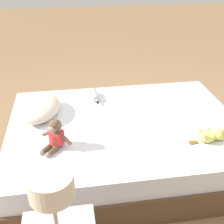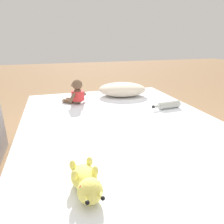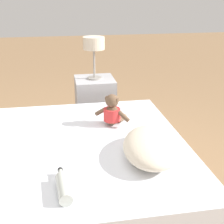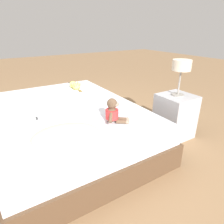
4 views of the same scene
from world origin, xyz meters
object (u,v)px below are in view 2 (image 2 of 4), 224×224
at_px(bed, 123,149).
at_px(plush_yellow_creature, 86,182).
at_px(glass_bottle, 169,105).
at_px(plush_monkey, 77,94).
at_px(pillow, 122,89).

height_order(bed, plush_yellow_creature, plush_yellow_creature).
xyz_separation_m(bed, plush_yellow_creature, (-0.38, -0.63, 0.27)).
bearing_deg(bed, plush_yellow_creature, -120.98).
bearing_deg(glass_bottle, plush_monkey, 153.91).
xyz_separation_m(bed, plush_monkey, (-0.27, 0.59, 0.32)).
bearing_deg(bed, pillow, 71.80).
distance_m(plush_monkey, plush_yellow_creature, 1.23).
xyz_separation_m(plush_monkey, plush_yellow_creature, (-0.11, -1.22, -0.05)).
height_order(bed, pillow, pillow).
bearing_deg(plush_monkey, glass_bottle, -26.09).
bearing_deg(pillow, plush_monkey, -164.43).
height_order(pillow, plush_yellow_creature, pillow).
relative_size(plush_monkey, glass_bottle, 0.92).
bearing_deg(pillow, bed, -108.20).
bearing_deg(glass_bottle, pillow, 116.96).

